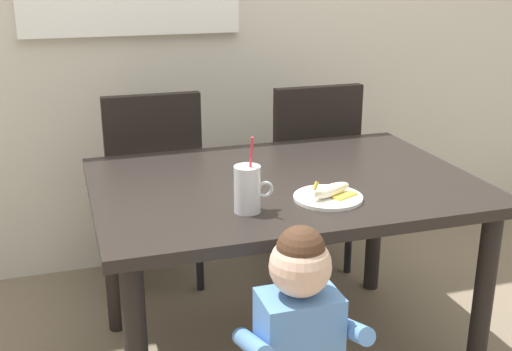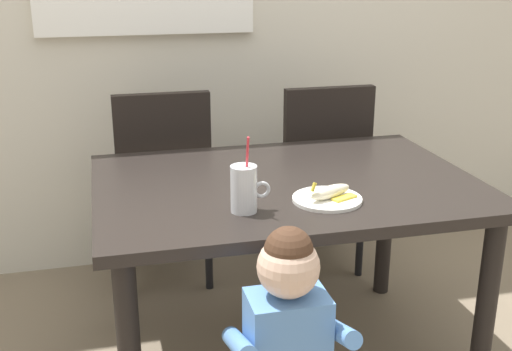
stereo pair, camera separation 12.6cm
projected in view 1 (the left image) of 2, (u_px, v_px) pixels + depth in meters
The scene contains 7 objects.
dining_table at pixel (283, 204), 2.33m from camera, with size 1.36×0.97×0.74m.
dining_chair_left at pixel (152, 180), 2.91m from camera, with size 0.44×0.44×0.96m.
dining_chair_right at pixel (307, 167), 3.09m from camera, with size 0.44×0.44×0.96m.
toddler_standing at pixel (299, 331), 1.75m from camera, with size 0.33×0.24×0.84m.
milk_cup at pixel (248, 192), 1.98m from camera, with size 0.13×0.08×0.25m.
snack_plate at pixel (328, 198), 2.10m from camera, with size 0.23×0.23×0.01m, color white.
peeled_banana at pixel (332, 191), 2.09m from camera, with size 0.18×0.13×0.07m.
Camera 1 is at (-0.75, -2.04, 1.49)m, focal length 44.55 mm.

